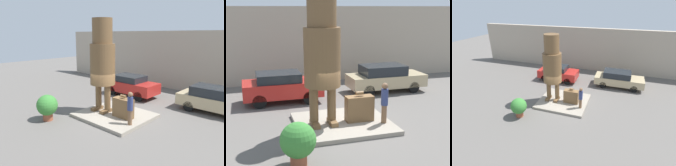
# 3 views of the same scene
# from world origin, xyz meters

# --- Properties ---
(ground_plane) EXTENTS (60.00, 60.00, 0.00)m
(ground_plane) POSITION_xyz_m (0.00, 0.00, 0.00)
(ground_plane) COLOR #605B56
(pedestal) EXTENTS (3.99, 3.52, 0.18)m
(pedestal) POSITION_xyz_m (0.00, 0.00, 0.09)
(pedestal) COLOR gray
(pedestal) RESTS_ON ground_plane
(building_backdrop) EXTENTS (28.00, 0.60, 5.01)m
(building_backdrop) POSITION_xyz_m (0.00, 8.63, 2.51)
(building_backdrop) COLOR tan
(building_backdrop) RESTS_ON ground_plane
(statue_figure) EXTENTS (1.47, 1.47, 5.43)m
(statue_figure) POSITION_xyz_m (-0.90, -0.07, 3.36)
(statue_figure) COLOR brown
(statue_figure) RESTS_ON pedestal
(giant_suitcase) EXTENTS (1.19, 0.50, 1.31)m
(giant_suitcase) POSITION_xyz_m (0.70, -0.10, 0.74)
(giant_suitcase) COLOR brown
(giant_suitcase) RESTS_ON pedestal
(tourist) EXTENTS (0.29, 0.29, 1.73)m
(tourist) POSITION_xyz_m (1.61, -0.65, 1.13)
(tourist) COLOR brown
(tourist) RESTS_ON pedestal
(parked_car_red) EXTENTS (4.11, 1.86, 1.61)m
(parked_car_red) POSITION_xyz_m (-2.06, 4.19, 0.87)
(parked_car_red) COLOR #B2231E
(parked_car_red) RESTS_ON ground_plane
(parked_car_tan) EXTENTS (4.61, 1.83, 1.61)m
(parked_car_tan) POSITION_xyz_m (4.14, 4.61, 0.85)
(parked_car_tan) COLOR tan
(parked_car_tan) RESTS_ON ground_plane
(planter_pot) EXTENTS (1.16, 1.16, 1.46)m
(planter_pot) POSITION_xyz_m (-2.43, -2.92, 0.83)
(planter_pot) COLOR brown
(planter_pot) RESTS_ON ground_plane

